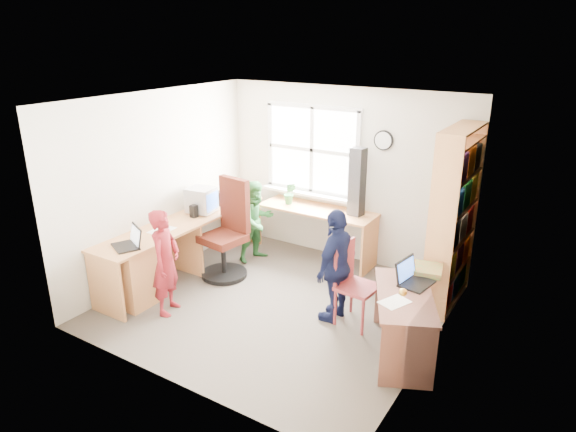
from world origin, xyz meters
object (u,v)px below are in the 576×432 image
object	(u,v)px
l_desk	(176,254)
wooden_chair	(352,280)
right_desk	(404,311)
bookshelf	(453,222)
laptop_left	(130,242)
person_navy	(337,266)
swivel_chair	(228,235)
cd_tower	(357,182)
person_green	(257,221)
potted_plant	(290,193)
person_red	(166,262)
laptop_right	(412,278)
crt_monitor	(201,200)

from	to	relation	value
l_desk	wooden_chair	world-z (taller)	wooden_chair
right_desk	bookshelf	distance (m)	1.42
wooden_chair	laptop_left	xyz separation A→B (m)	(-2.32, -1.02, 0.30)
person_navy	laptop_left	bearing A→B (deg)	-63.23
swivel_chair	person_navy	bearing A→B (deg)	-0.61
wooden_chair	person_navy	world-z (taller)	person_navy
l_desk	cd_tower	bearing A→B (deg)	47.66
person_green	person_navy	world-z (taller)	person_navy
potted_plant	person_red	xyz separation A→B (m)	(-0.30, -2.17, -0.29)
cd_tower	right_desk	bearing A→B (deg)	-43.82
laptop_right	person_green	bearing A→B (deg)	81.39
wooden_chair	person_navy	xyz separation A→B (m)	(-0.18, -0.03, 0.15)
laptop_right	potted_plant	world-z (taller)	potted_plant
swivel_chair	bookshelf	bearing A→B (deg)	24.92
person_red	l_desk	bearing A→B (deg)	14.92
cd_tower	potted_plant	world-z (taller)	cd_tower
right_desk	crt_monitor	world-z (taller)	crt_monitor
person_navy	l_desk	bearing A→B (deg)	-76.83
laptop_right	l_desk	bearing A→B (deg)	107.88
swivel_chair	person_green	size ratio (longest dim) A/B	1.13
crt_monitor	person_green	bearing A→B (deg)	33.89
bookshelf	person_navy	world-z (taller)	bookshelf
right_desk	bookshelf	bearing A→B (deg)	62.09
cd_tower	person_navy	xyz separation A→B (m)	(0.41, -1.36, -0.56)
laptop_left	potted_plant	distance (m)	2.39
person_red	bookshelf	bearing A→B (deg)	-71.91
person_navy	wooden_chair	bearing A→B (deg)	102.69
l_desk	crt_monitor	size ratio (longest dim) A/B	7.56
bookshelf	potted_plant	world-z (taller)	bookshelf
swivel_chair	wooden_chair	bearing A→B (deg)	1.19
swivel_chair	person_red	world-z (taller)	swivel_chair
right_desk	person_green	bearing A→B (deg)	131.75
potted_plant	person_navy	bearing A→B (deg)	-42.45
bookshelf	laptop_right	xyz separation A→B (m)	(-0.09, -1.05, -0.28)
laptop_left	potted_plant	xyz separation A→B (m)	(0.74, 2.27, 0.10)
l_desk	cd_tower	distance (m)	2.50
wooden_chair	crt_monitor	world-z (taller)	crt_monitor
cd_tower	person_green	xyz separation A→B (m)	(-1.26, -0.52, -0.63)
crt_monitor	person_red	bearing A→B (deg)	-75.15
potted_plant	bookshelf	bearing A→B (deg)	-5.15
person_green	cd_tower	bearing A→B (deg)	-50.73
potted_plant	l_desk	bearing A→B (deg)	-110.20
swivel_chair	person_green	bearing A→B (deg)	93.54
bookshelf	person_green	xyz separation A→B (m)	(-2.61, -0.23, -0.43)
potted_plant	wooden_chair	bearing A→B (deg)	-38.26
right_desk	swivel_chair	bearing A→B (deg)	144.10
l_desk	potted_plant	distance (m)	1.85
crt_monitor	laptop_right	size ratio (longest dim) A/B	0.98
swivel_chair	crt_monitor	world-z (taller)	swivel_chair
laptop_left	person_green	world-z (taller)	person_green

